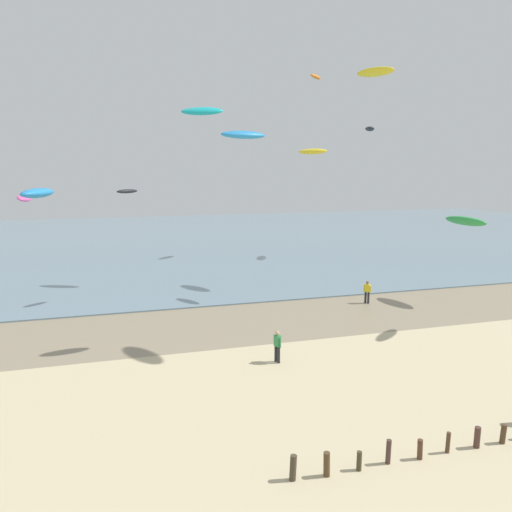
% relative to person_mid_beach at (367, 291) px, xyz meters
% --- Properties ---
extents(wet_sand_strip, '(120.00, 8.67, 0.01)m').
position_rel_person_mid_beach_xyz_m(wet_sand_strip, '(-13.82, -2.03, -0.91)').
color(wet_sand_strip, gray).
rests_on(wet_sand_strip, ground).
extents(sea, '(160.00, 70.00, 0.10)m').
position_rel_person_mid_beach_xyz_m(sea, '(-13.82, 37.30, -0.87)').
color(sea, slate).
rests_on(sea, ground).
extents(groyne_mid, '(10.80, 0.34, 0.92)m').
position_rel_person_mid_beach_xyz_m(groyne_mid, '(-7.84, -18.74, -0.51)').
color(groyne_mid, '#433829').
rests_on(groyne_mid, ground).
extents(person_mid_beach, '(0.44, 0.42, 1.71)m').
position_rel_person_mid_beach_xyz_m(person_mid_beach, '(0.00, 0.00, 0.00)').
color(person_mid_beach, '#232328').
rests_on(person_mid_beach, ground).
extents(person_left_flank, '(0.33, 0.54, 1.71)m').
position_rel_person_mid_beach_xyz_m(person_left_flank, '(-10.14, -9.05, 0.00)').
color(person_left_flank, '#232328').
rests_on(person_left_flank, ground).
extents(kite_aloft_1, '(1.83, 1.61, 0.32)m').
position_rel_person_mid_beach_xyz_m(kite_aloft_1, '(-16.89, 5.05, 7.42)').
color(kite_aloft_1, black).
extents(kite_aloft_2, '(1.96, 3.76, 1.02)m').
position_rel_person_mid_beach_xyz_m(kite_aloft_2, '(7.10, -1.44, 5.21)').
color(kite_aloft_2, green).
extents(kite_aloft_4, '(2.76, 3.46, 0.92)m').
position_rel_person_mid_beach_xyz_m(kite_aloft_4, '(3.01, 5.46, 16.72)').
color(kite_aloft_4, yellow).
extents(kite_aloft_5, '(2.08, 2.57, 0.54)m').
position_rel_person_mid_beach_xyz_m(kite_aloft_5, '(-3.59, 2.44, 10.28)').
color(kite_aloft_5, yellow).
extents(kite_aloft_6, '(1.43, 3.37, 0.88)m').
position_rel_person_mid_beach_xyz_m(kite_aloft_6, '(-25.75, 18.20, 6.31)').
color(kite_aloft_6, '#E54C99').
extents(kite_aloft_7, '(2.40, 2.53, 0.67)m').
position_rel_person_mid_beach_xyz_m(kite_aloft_7, '(4.06, 20.40, 18.86)').
color(kite_aloft_7, orange).
extents(kite_aloft_8, '(2.72, 1.35, 0.56)m').
position_rel_person_mid_beach_xyz_m(kite_aloft_8, '(-11.10, -5.99, 10.83)').
color(kite_aloft_8, '#2384D1').
extents(kite_aloft_10, '(2.16, 3.68, 0.60)m').
position_rel_person_mid_beach_xyz_m(kite_aloft_10, '(-22.08, -1.33, 7.67)').
color(kite_aloft_10, '#2384D1').
extents(kite_aloft_12, '(3.74, 2.51, 0.99)m').
position_rel_person_mid_beach_xyz_m(kite_aloft_12, '(-10.46, 9.75, 13.70)').
color(kite_aloft_12, '#19B2B7').
extents(kite_aloft_13, '(1.96, 3.04, 0.60)m').
position_rel_person_mid_beach_xyz_m(kite_aloft_13, '(9.57, 17.99, 13.28)').
color(kite_aloft_13, black).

